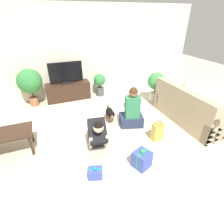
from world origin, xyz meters
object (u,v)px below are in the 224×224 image
Objects in this scene: tv_console at (68,91)px; dog at (110,113)px; potted_plant_corner_right at (156,84)px; person_sitting at (132,112)px; person_kneeling at (97,133)px; potted_plant_back_left at (30,82)px; potted_plant_back_right at (100,83)px; tv at (66,74)px; gift_box_b at (95,173)px; sofa_right at (190,109)px; coffee_table at (3,136)px; gift_box_a at (142,159)px; gift_bag_a at (158,132)px.

tv_console reaches higher than dog.
tv_console is 1.49× the size of potted_plant_corner_right.
person_sitting is 1.71× the size of dog.
potted_plant_corner_right is 1.10× the size of person_kneeling.
potted_plant_back_left is at bearing -177.11° from tv_console.
potted_plant_corner_right is (1.40, -0.99, 0.12)m from potted_plant_back_right.
potted_plant_back_left is at bearing -177.11° from tv.
gift_box_b is at bearing -109.38° from potted_plant_back_right.
dog is 1.71m from gift_box_b.
sofa_right is 3.47m from tv.
tv is at bearing -43.83° from person_sitting.
gift_box_b is at bearing -73.88° from potted_plant_back_left.
tv_console reaches higher than gift_box_b.
gift_box_b is (1.37, -1.13, -0.32)m from coffee_table.
gift_box_a is at bearing -61.71° from potted_plant_back_left.
tv is 1.89m from dog.
gift_bag_a is at bearing -62.82° from tv.
sofa_right is 1.76× the size of potted_plant_back_left.
dog is at bearing -43.02° from potted_plant_back_left.
sofa_right reaches higher than tv_console.
potted_plant_corner_right reaches higher than dog.
person_kneeling is at bearing 168.44° from gift_bag_a.
gift_box_a is at bearing 87.53° from person_sitting.
tv_console is at bearing 177.11° from potted_plant_back_right.
person_sitting is at bearing -142.89° from potted_plant_corner_right.
sofa_right reaches higher than gift_box_b.
tv_console is 1.84× the size of potted_plant_back_right.
potted_plant_back_left is 2.68m from person_kneeling.
potted_plant_corner_right is at bearing 29.22° from dog.
potted_plant_back_left reaches higher than gift_box_a.
tv reaches higher than gift_bag_a.
potted_plant_back_right is at bearing 144.82° from potted_plant_corner_right.
coffee_table is 3.15m from potted_plant_back_right.
potted_plant_corner_right is 2.08× the size of gift_bag_a.
tv_console is 1.35× the size of tv.
potted_plant_back_right reaches higher than dog.
potted_plant_back_left is (-3.54, 2.27, 0.39)m from sofa_right.
gift_bag_a is at bearing 107.70° from sofa_right.
sofa_right is at bearing -55.63° from potted_plant_back_right.
tv_console is 2.44m from person_kneeling.
gift_box_a is (-0.01, -1.56, -0.07)m from dog.
person_sitting reaches higher than sofa_right.
person_kneeling reaches higher than gift_bag_a.
gift_bag_a is (1.48, 0.46, 0.11)m from gift_box_b.
coffee_table is 1.15× the size of potted_plant_corner_right.
tv_console is 1.08m from potted_plant_back_left.
coffee_table is 1.26× the size of person_kneeling.
tv_console is at bearing 2.89° from potted_plant_back_left.
gift_box_b is at bearing 175.13° from gift_box_a.
coffee_table is at bearing -126.01° from tv.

